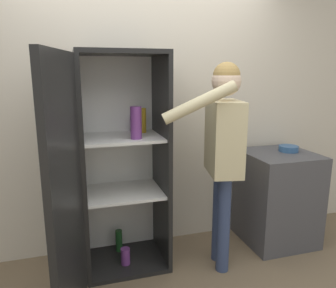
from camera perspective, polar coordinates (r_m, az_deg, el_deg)
name	(u,v)px	position (r m, az deg, el deg)	size (l,w,h in m)	color
wall_back	(142,114)	(3.06, -4.63, 5.17)	(7.00, 0.06, 2.55)	beige
refrigerator	(111,168)	(2.65, -9.92, -4.18)	(0.91, 1.25, 1.83)	black
person	(223,141)	(2.69, 9.55, 0.59)	(0.73, 0.55, 1.74)	#384770
counter	(277,197)	(3.44, 18.44, -8.79)	(0.65, 0.64, 0.90)	#4C4C51
bowl	(289,149)	(3.40, 20.25, -0.76)	(0.19, 0.19, 0.05)	#335B8E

